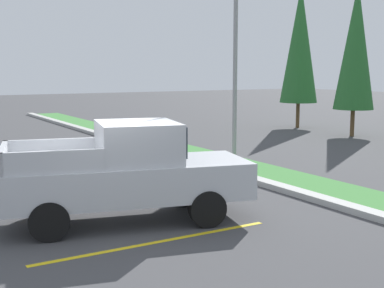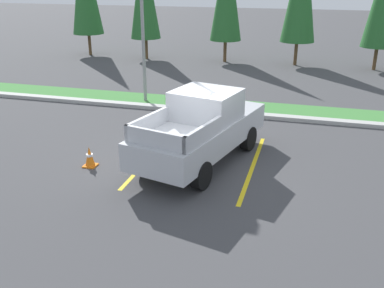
{
  "view_description": "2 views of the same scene",
  "coord_description": "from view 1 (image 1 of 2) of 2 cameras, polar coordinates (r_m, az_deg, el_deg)",
  "views": [
    {
      "loc": [
        9.78,
        -3.9,
        3.16
      ],
      "look_at": [
        -0.99,
        2.5,
        1.37
      ],
      "focal_mm": 48.47,
      "sensor_mm": 36.0,
      "label": 1
    },
    {
      "loc": [
        2.93,
        -11.34,
        5.27
      ],
      "look_at": [
        -0.2,
        -0.16,
        0.7
      ],
      "focal_mm": 41.1,
      "sensor_mm": 36.0,
      "label": 2
    }
  ],
  "objects": [
    {
      "name": "street_light",
      "position": [
        16.85,
        4.39,
        11.72
      ],
      "size": [
        0.24,
        1.49,
        7.34
      ],
      "color": "gray",
      "rests_on": "ground"
    },
    {
      "name": "cypress_tree_left_inner",
      "position": [
        26.03,
        17.57,
        10.22
      ],
      "size": [
        1.89,
        1.89,
        7.29
      ],
      "color": "brown",
      "rests_on": "ground"
    },
    {
      "name": "pickup_truck_main",
      "position": [
        10.9,
        -7.24,
        -3.17
      ],
      "size": [
        3.11,
        5.52,
        2.1
      ],
      "color": "black",
      "rests_on": "ground"
    },
    {
      "name": "curb_strip",
      "position": [
        13.58,
        11.33,
        -5.19
      ],
      "size": [
        56.0,
        0.4,
        0.15
      ],
      "primitive_type": "cube",
      "color": "#B2B2AD",
      "rests_on": "ground"
    },
    {
      "name": "grass_median",
      "position": [
        14.33,
        14.61,
        -4.77
      ],
      "size": [
        56.0,
        1.8,
        0.06
      ],
      "primitive_type": "cube",
      "color": "#42843D",
      "rests_on": "ground"
    },
    {
      "name": "traffic_cone",
      "position": [
        13.48,
        -17.31,
        -4.55
      ],
      "size": [
        0.36,
        0.36,
        0.6
      ],
      "color": "orange",
      "rests_on": "ground"
    },
    {
      "name": "parking_line_far",
      "position": [
        9.8,
        -3.74,
        -10.69
      ],
      "size": [
        0.12,
        4.8,
        0.01
      ],
      "primitive_type": "cube",
      "color": "yellow",
      "rests_on": "ground"
    },
    {
      "name": "ground_plane",
      "position": [
        10.99,
        -8.7,
        -8.69
      ],
      "size": [
        120.0,
        120.0,
        0.0
      ],
      "primitive_type": "plane",
      "color": "#424244"
    },
    {
      "name": "cypress_tree_leftmost",
      "position": [
        29.25,
        11.78,
        10.76
      ],
      "size": [
        2.03,
        2.03,
        7.81
      ],
      "color": "brown",
      "rests_on": "ground"
    },
    {
      "name": "parking_line_near",
      "position": [
        12.53,
        -10.24,
        -6.61
      ],
      "size": [
        0.12,
        4.8,
        0.01
      ],
      "primitive_type": "cube",
      "color": "yellow",
      "rests_on": "ground"
    }
  ]
}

